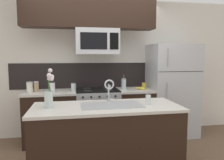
# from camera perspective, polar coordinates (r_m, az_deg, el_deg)

# --- Properties ---
(rear_partition) EXTENTS (5.20, 0.10, 2.60)m
(rear_partition) POSITION_cam_1_polar(r_m,az_deg,el_deg) (4.33, -0.53, 3.33)
(rear_partition) COLOR silver
(rear_partition) RESTS_ON ground
(splash_band) EXTENTS (3.15, 0.01, 0.48)m
(splash_band) POSITION_cam_1_polar(r_m,az_deg,el_deg) (4.24, -4.40, 1.22)
(splash_band) COLOR black
(splash_band) RESTS_ON rear_partition
(back_counter_left) EXTENTS (0.91, 0.65, 0.91)m
(back_counter_left) POSITION_cam_1_polar(r_m,az_deg,el_deg) (4.04, -15.61, -9.26)
(back_counter_left) COLOR black
(back_counter_left) RESTS_ON ground
(back_counter_right) EXTENTS (0.66, 0.65, 0.91)m
(back_counter_right) POSITION_cam_1_polar(r_m,az_deg,el_deg) (4.18, 5.78, -8.54)
(back_counter_right) COLOR black
(back_counter_right) RESTS_ON ground
(stove_range) EXTENTS (0.76, 0.64, 0.93)m
(stove_range) POSITION_cam_1_polar(r_m,az_deg,el_deg) (4.04, -3.83, -8.95)
(stove_range) COLOR #B7BABF
(stove_range) RESTS_ON ground
(microwave) EXTENTS (0.74, 0.40, 0.44)m
(microwave) POSITION_cam_1_polar(r_m,az_deg,el_deg) (3.89, -3.94, 9.95)
(microwave) COLOR #B7BABF
(upper_cabinet_band) EXTENTS (2.27, 0.34, 0.60)m
(upper_cabinet_band) POSITION_cam_1_polar(r_m,az_deg,el_deg) (3.92, -5.86, 17.57)
(upper_cabinet_band) COLOR black
(refrigerator) EXTENTS (0.88, 0.74, 1.74)m
(refrigerator) POSITION_cam_1_polar(r_m,az_deg,el_deg) (4.38, 15.28, -2.53)
(refrigerator) COLOR #B7BABF
(refrigerator) RESTS_ON ground
(storage_jar_tall) EXTENTS (0.10, 0.10, 0.18)m
(storage_jar_tall) POSITION_cam_1_polar(r_m,az_deg,el_deg) (3.98, -20.71, -1.71)
(storage_jar_tall) COLOR silver
(storage_jar_tall) RESTS_ON back_counter_left
(storage_jar_medium) EXTENTS (0.08, 0.08, 0.18)m
(storage_jar_medium) POSITION_cam_1_polar(r_m,az_deg,el_deg) (3.98, -19.19, -1.62)
(storage_jar_medium) COLOR #997F5B
(storage_jar_medium) RESTS_ON back_counter_left
(storage_jar_short) EXTENTS (0.10, 0.10, 0.17)m
(storage_jar_short) POSITION_cam_1_polar(r_m,az_deg,el_deg) (3.95, -15.36, -1.62)
(storage_jar_short) COLOR silver
(storage_jar_short) RESTS_ON back_counter_left
(storage_jar_squat) EXTENTS (0.09, 0.09, 0.15)m
(storage_jar_squat) POSITION_cam_1_polar(r_m,az_deg,el_deg) (3.91, -10.03, -1.71)
(storage_jar_squat) COLOR silver
(storage_jar_squat) RESTS_ON back_counter_left
(banana_bunch) EXTENTS (0.19, 0.12, 0.08)m
(banana_bunch) POSITION_cam_1_polar(r_m,az_deg,el_deg) (4.05, 7.46, -2.16)
(banana_bunch) COLOR yellow
(banana_bunch) RESTS_ON back_counter_right
(french_press) EXTENTS (0.09, 0.09, 0.27)m
(french_press) POSITION_cam_1_polar(r_m,az_deg,el_deg) (4.08, 3.09, -0.96)
(french_press) COLOR silver
(french_press) RESTS_ON back_counter_right
(coffee_tin) EXTENTS (0.08, 0.08, 0.11)m
(coffee_tin) POSITION_cam_1_polar(r_m,az_deg,el_deg) (4.18, 8.31, -1.45)
(coffee_tin) COLOR gold
(coffee_tin) RESTS_ON back_counter_right
(island_counter) EXTENTS (1.83, 0.76, 0.91)m
(island_counter) POSITION_cam_1_polar(r_m,az_deg,el_deg) (2.87, -1.44, -15.59)
(island_counter) COLOR black
(island_counter) RESTS_ON ground
(kitchen_sink) EXTENTS (0.76, 0.40, 0.16)m
(kitchen_sink) POSITION_cam_1_polar(r_m,az_deg,el_deg) (2.76, -0.07, -8.05)
(kitchen_sink) COLOR #ADAFB5
(kitchen_sink) RESTS_ON island_counter
(sink_faucet) EXTENTS (0.14, 0.14, 0.31)m
(sink_faucet) POSITION_cam_1_polar(r_m,az_deg,el_deg) (2.90, -0.75, -1.97)
(sink_faucet) COLOR #B7BABF
(sink_faucet) RESTS_ON island_counter
(drinking_glass) EXTENTS (0.07, 0.07, 0.12)m
(drinking_glass) POSITION_cam_1_polar(r_m,az_deg,el_deg) (2.82, 9.43, -5.10)
(drinking_glass) COLOR silver
(drinking_glass) RESTS_ON island_counter
(flower_vase) EXTENTS (0.12, 0.18, 0.46)m
(flower_vase) POSITION_cam_1_polar(r_m,az_deg,el_deg) (2.70, -16.12, -3.78)
(flower_vase) COLOR silver
(flower_vase) RESTS_ON island_counter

